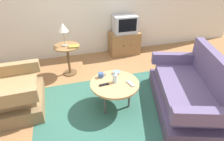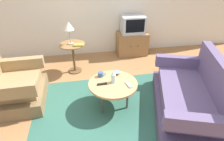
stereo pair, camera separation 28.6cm
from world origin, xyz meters
The scene contains 16 objects.
ground_plane centered at (0.00, 0.00, 0.00)m, with size 16.00×16.00×0.00m, color olive.
back_wall centered at (0.00, 2.26, 1.35)m, with size 9.00×0.12×2.70m, color beige.
area_rug centered at (0.14, 0.02, 0.00)m, with size 2.61×1.75×0.00m, color #2D5B4C.
armchair centered at (-1.50, 0.42, 0.31)m, with size 0.88×1.02×0.93m.
couch centered at (1.30, -0.35, 0.30)m, with size 1.39×1.88×0.93m.
coffee_table centered at (0.14, 0.02, 0.44)m, with size 0.78×0.78×0.47m.
side_table centered at (-0.49, 1.30, 0.47)m, with size 0.53×0.53×0.66m.
tv_stand centered at (0.99, 1.94, 0.29)m, with size 0.77×0.46×0.58m.
television centered at (0.99, 1.94, 0.79)m, with size 0.57×0.40×0.42m.
table_lamp centered at (-0.51, 1.31, 1.02)m, with size 0.20×0.20×0.46m.
vase centered at (0.15, 0.04, 0.57)m, with size 0.08×0.08×0.20m.
mug centered at (-0.02, 0.24, 0.51)m, with size 0.13×0.09×0.08m.
bowl centered at (0.26, 0.27, 0.49)m, with size 0.14×0.14×0.04m.
tv_remote_dark centered at (-0.04, 0.01, 0.48)m, with size 0.15×0.05×0.02m.
tv_remote_silver centered at (0.37, -0.08, 0.48)m, with size 0.09×0.18×0.02m.
book centered at (-0.35, 1.20, 0.67)m, with size 0.21×0.16×0.03m.
Camera 1 is at (-0.57, -2.27, 2.13)m, focal length 29.37 mm.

